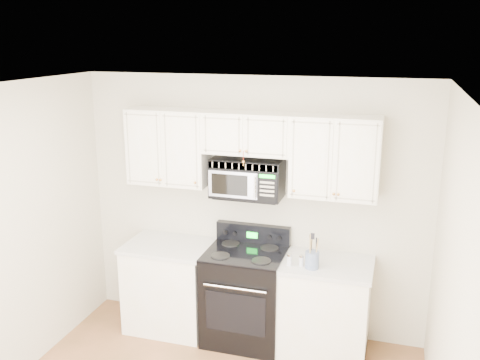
% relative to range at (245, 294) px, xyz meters
% --- Properties ---
extents(room, '(3.51, 3.51, 2.61)m').
position_rel_range_xyz_m(room, '(-0.02, -1.43, 0.82)').
color(room, '#9E5D3C').
rests_on(room, ground).
extents(base_cabinet_left, '(0.86, 0.65, 0.92)m').
position_rel_range_xyz_m(base_cabinet_left, '(-0.82, 0.01, -0.06)').
color(base_cabinet_left, white).
rests_on(base_cabinet_left, ground).
extents(base_cabinet_right, '(0.86, 0.65, 0.92)m').
position_rel_range_xyz_m(base_cabinet_right, '(0.78, 0.01, -0.06)').
color(base_cabinet_right, white).
rests_on(base_cabinet_right, ground).
extents(range, '(0.76, 0.69, 1.12)m').
position_rel_range_xyz_m(range, '(0.00, 0.00, 0.00)').
color(range, black).
rests_on(range, ground).
extents(upper_cabinets, '(2.44, 0.37, 0.75)m').
position_rel_range_xyz_m(upper_cabinets, '(-0.02, 0.16, 1.45)').
color(upper_cabinets, white).
rests_on(upper_cabinets, ground).
extents(microwave, '(0.69, 0.39, 0.38)m').
position_rel_range_xyz_m(microwave, '(-0.03, 0.14, 1.16)').
color(microwave, black).
rests_on(microwave, ground).
extents(utensil_crock, '(0.13, 0.13, 0.34)m').
position_rel_range_xyz_m(utensil_crock, '(0.67, -0.15, 0.52)').
color(utensil_crock, gray).
rests_on(utensil_crock, base_cabinet_right).
extents(shaker_salt, '(0.04, 0.04, 0.10)m').
position_rel_range_xyz_m(shaker_salt, '(0.57, -0.13, 0.49)').
color(shaker_salt, silver).
rests_on(shaker_salt, base_cabinet_right).
extents(shaker_pepper, '(0.05, 0.05, 0.11)m').
position_rel_range_xyz_m(shaker_pepper, '(0.46, -0.16, 0.49)').
color(shaker_pepper, silver).
rests_on(shaker_pepper, base_cabinet_right).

